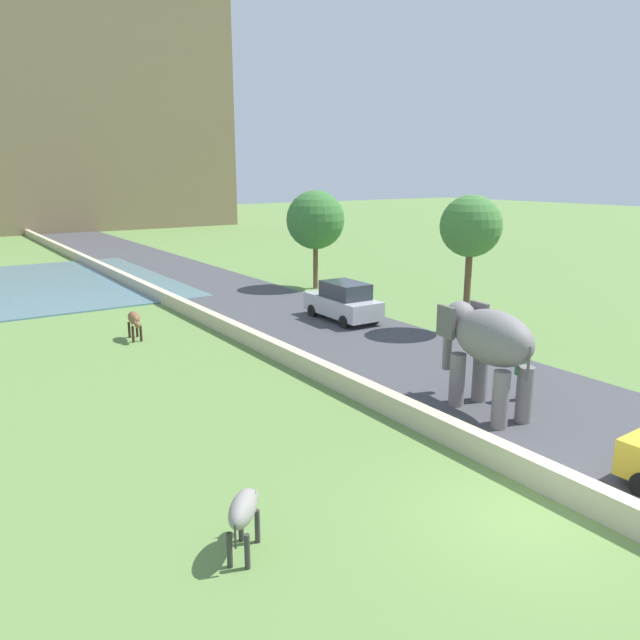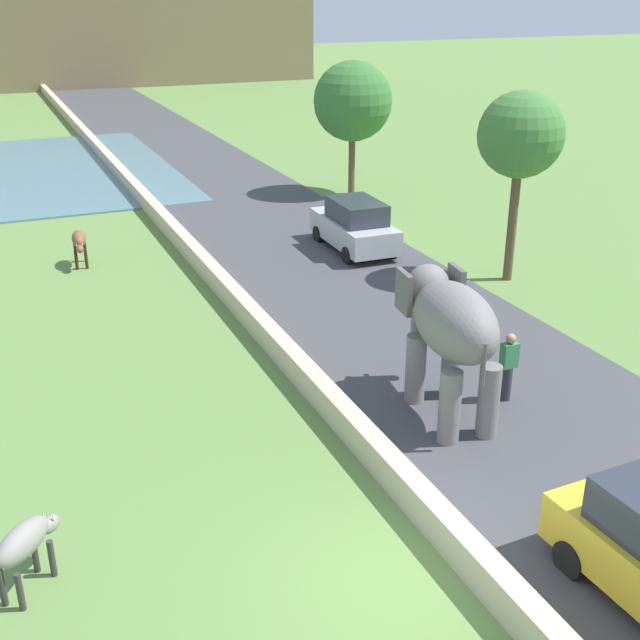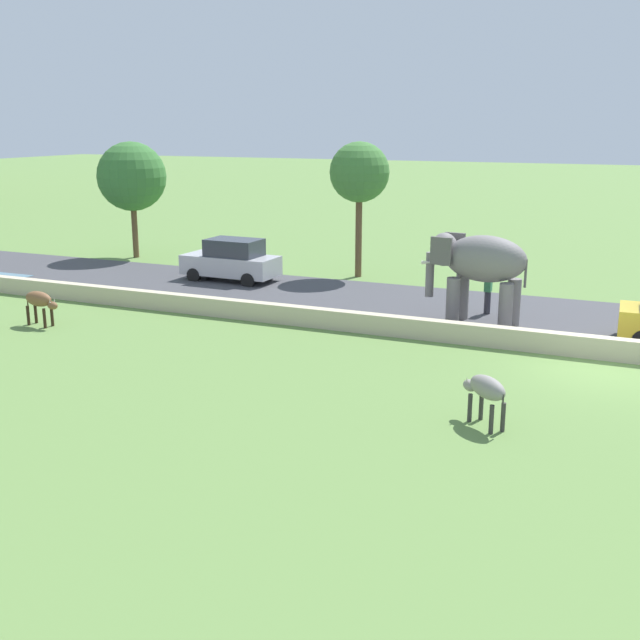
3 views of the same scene
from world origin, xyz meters
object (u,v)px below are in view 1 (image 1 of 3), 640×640
elephant (487,343)px  cow_brown (134,320)px  car_silver (343,302)px  person_beside_elephant (521,374)px  cow_grey (244,510)px

elephant → cow_brown: bearing=113.7°
elephant → car_silver: elephant is taller
elephant → cow_brown: (-5.71, 13.03, -1.20)m
person_beside_elephant → cow_brown: person_beside_elephant is taller
elephant → person_beside_elephant: (1.52, -0.06, -1.16)m
cow_grey → car_silver: bearing=48.1°
elephant → cow_brown: size_ratio=2.51×
elephant → car_silver: (3.12, 10.94, -1.14)m
elephant → person_beside_elephant: bearing=-2.2°
cow_brown → cow_grey: same height
person_beside_elephant → car_silver: (1.60, 10.99, 0.03)m
car_silver → cow_brown: size_ratio=2.87×
elephant → person_beside_elephant: size_ratio=2.18×
elephant → cow_brown: 14.28m
elephant → car_silver: size_ratio=0.88×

